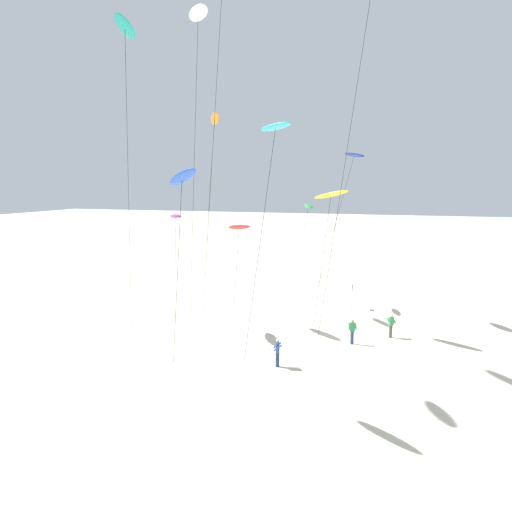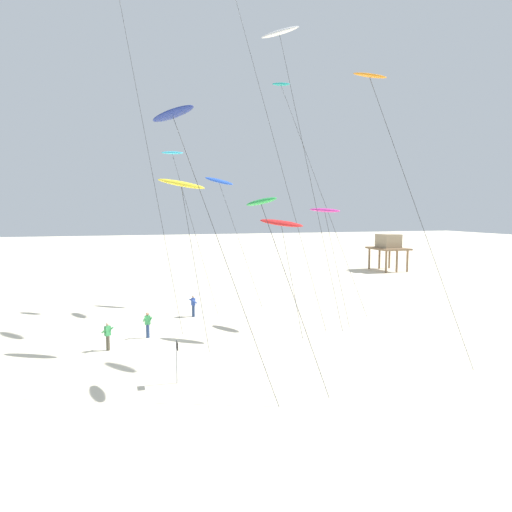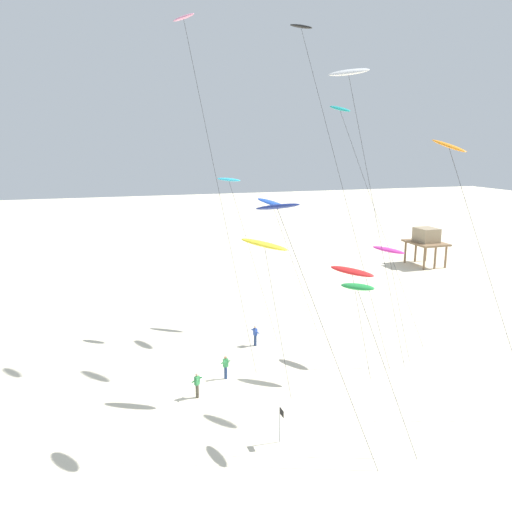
# 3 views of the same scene
# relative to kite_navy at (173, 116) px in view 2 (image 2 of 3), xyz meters

# --- Properties ---
(ground_plane) EXTENTS (260.00, 260.00, 0.00)m
(ground_plane) POSITION_rel_kite_navy_xyz_m (-6.82, -2.11, -12.64)
(ground_plane) COLOR beige
(kite_navy) EXTENTS (6.28, 4.76, 13.10)m
(kite_navy) POSITION_rel_kite_navy_xyz_m (0.00, 0.00, 0.00)
(kite_navy) COLOR navy
(kite_navy) RESTS_ON ground
(kite_orange) EXTENTS (6.10, 4.35, 16.21)m
(kite_orange) POSITION_rel_kite_navy_xyz_m (-1.24, 11.20, 2.89)
(kite_orange) COLOR orange
(kite_orange) RESTS_ON ground
(kite_cyan) EXTENTS (4.87, 3.91, 13.19)m
(kite_cyan) POSITION_rel_kite_navy_xyz_m (-16.69, 1.91, 0.17)
(kite_cyan) COLOR #33BFE0
(kite_cyan) RESTS_ON ground
(kite_red) EXTENTS (2.71, 2.79, 7.80)m
(kite_red) POSITION_rel_kite_navy_xyz_m (-5.74, 7.53, -5.27)
(kite_red) COLOR red
(kite_red) RESTS_ON ground
(kite_magenta) EXTENTS (3.09, 2.22, 8.44)m
(kite_magenta) POSITION_rel_kite_navy_xyz_m (-7.77, 11.57, -4.45)
(kite_magenta) COLOR #D8339E
(kite_magenta) RESTS_ON ground
(kite_white) EXTENTS (5.82, 4.51, 21.15)m
(kite_white) POSITION_rel_kite_navy_xyz_m (-9.55, 8.73, 7.99)
(kite_white) COLOR white
(kite_white) RESTS_ON ground
(kite_yellow) EXTENTS (2.84, 2.93, 10.23)m
(kite_yellow) POSITION_rel_kite_navy_xyz_m (-5.05, 1.01, -2.92)
(kite_yellow) COLOR yellow
(kite_yellow) RESTS_ON ground
(kite_blue) EXTENTS (5.06, 4.11, 11.36)m
(kite_blue) POSITION_rel_kite_navy_xyz_m (-17.66, 6.03, -1.92)
(kite_blue) COLOR blue
(kite_blue) RESTS_ON ground
(kite_teal) EXTENTS (7.81, 5.45, 19.02)m
(kite_teal) POSITION_rel_kite_navy_xyz_m (-14.50, 10.71, 5.76)
(kite_teal) COLOR teal
(kite_teal) RESTS_ON ground
(kite_black) EXTENTS (7.61, 5.44, 24.42)m
(kite_black) POSITION_rel_kite_navy_xyz_m (-11.71, 6.10, 10.88)
(kite_black) COLOR black
(kite_black) RESTS_ON ground
(kite_green) EXTENTS (4.22, 2.91, 8.92)m
(kite_green) POSITION_rel_kite_navy_xyz_m (1.68, 3.84, -4.09)
(kite_green) COLOR green
(kite_green) RESTS_ON ground
(kite_flyer_nearest) EXTENTS (0.66, 0.64, 1.67)m
(kite_flyer_nearest) POSITION_rel_kite_navy_xyz_m (-12.53, 2.79, -11.74)
(kite_flyer_nearest) COLOR navy
(kite_flyer_nearest) RESTS_ON ground
(kite_flyer_middle) EXTENTS (0.60, 0.62, 1.67)m
(kite_flyer_middle) POSITION_rel_kite_navy_xyz_m (-7.44, -0.98, -11.74)
(kite_flyer_middle) COLOR navy
(kite_flyer_middle) RESTS_ON ground
(kite_flyer_furthest) EXTENTS (0.72, 0.72, 1.67)m
(kite_flyer_furthest) POSITION_rel_kite_navy_xyz_m (-5.36, -3.40, -11.74)
(kite_flyer_furthest) COLOR #4C4738
(kite_flyer_furthest) RESTS_ON ground
(stilt_house) EXTENTS (5.31, 4.06, 5.00)m
(stilt_house) POSITION_rel_kite_navy_xyz_m (-32.35, 32.78, -9.01)
(stilt_house) COLOR #846647
(stilt_house) RESTS_ON ground
(marker_flag) EXTENTS (0.56, 0.05, 2.10)m
(marker_flag) POSITION_rel_kite_navy_xyz_m (1.15, -0.16, -11.15)
(marker_flag) COLOR gray
(marker_flag) RESTS_ON ground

